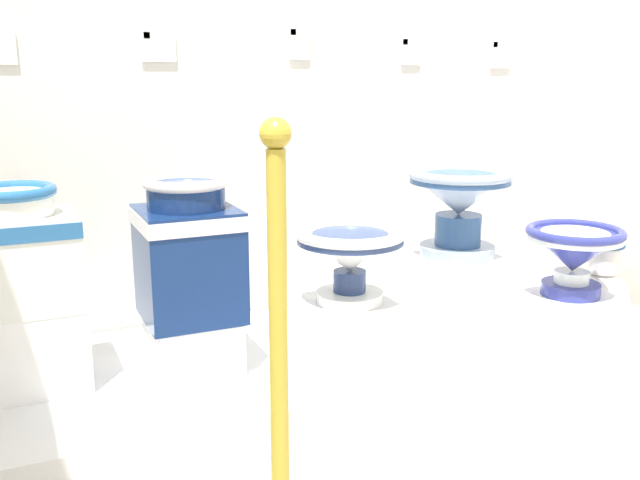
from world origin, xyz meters
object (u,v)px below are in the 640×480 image
Objects in this scene: antique_toilet_pale_glazed at (17,248)px; plinth_block_rightmost at (569,302)px; antique_toilet_central_ornate at (459,198)px; decorative_vase_spare at (601,286)px; plinth_block_leftmost at (192,342)px; stanchion_post_near_left at (280,470)px; info_placard_first at (0,47)px; info_placard_fifth at (501,53)px; info_placard_fourth at (411,50)px; antique_toilet_slender_white at (350,251)px; info_placard_third at (299,42)px; plinth_block_slender_white at (349,324)px; plinth_block_central_ornate at (455,288)px; antique_toilet_leftmost at (188,248)px; info_placard_second at (158,45)px; plinth_block_pale_glazed at (27,347)px; antique_toilet_rightmost at (574,250)px.

plinth_block_rightmost is at bearing -3.16° from antique_toilet_pale_glazed.
antique_toilet_pale_glazed reaches higher than plinth_block_rightmost.
antique_toilet_central_ornate is 1.10× the size of decorative_vase_spare.
stanchion_post_near_left is (-0.06, -0.99, 0.07)m from plinth_block_leftmost.
info_placard_fifth reaches higher than info_placard_first.
info_placard_fourth is 1.42m from decorative_vase_spare.
antique_toilet_slender_white is 0.94m from info_placard_third.
plinth_block_slender_white is 0.99× the size of plinth_block_rightmost.
stanchion_post_near_left is at bearing -72.96° from info_placard_first.
antique_toilet_central_ornate is at bearing 9.73° from antique_toilet_slender_white.
info_placard_fifth is (2.18, 0.43, 0.62)m from antique_toilet_pale_glazed.
info_placard_fifth is at bearing 27.53° from antique_toilet_slender_white.
plinth_block_central_ornate is 2.54× the size of info_placard_fifth.
stanchion_post_near_left is (-1.18, -1.03, -0.35)m from antique_toilet_central_ornate.
antique_toilet_leftmost reaches higher than plinth_block_leftmost.
antique_toilet_central_ornate is 3.56× the size of info_placard_first.
info_placard_second is at bearing 180.00° from info_placard_fifth.
antique_toilet_leftmost is 0.59m from antique_toilet_slender_white.
antique_toilet_pale_glazed reaches higher than plinth_block_slender_white.
info_placard_fourth reaches higher than antique_toilet_central_ornate.
plinth_block_pale_glazed is 3.16× the size of info_placard_first.
plinth_block_pale_glazed is 1.05m from info_placard_first.
plinth_block_pale_glazed is at bearing 178.87° from plinth_block_central_ornate.
plinth_block_central_ornate is at bearing 1.89° from antique_toilet_leftmost.
antique_toilet_slender_white is at bearing -152.47° from info_placard_fifth.
antique_toilet_rightmost is (0.54, -0.09, -0.25)m from antique_toilet_central_ornate.
stanchion_post_near_left is (-1.18, -1.03, 0.03)m from plinth_block_central_ornate.
stanchion_post_near_left reaches higher than plinth_block_rightmost.
info_placard_third is 1.12× the size of info_placard_fourth.
antique_toilet_pale_glazed is 0.95× the size of antique_toilet_central_ornate.
info_placard_fifth reaches higher than antique_toilet_rightmost.
info_placard_second reaches higher than info_placard_fourth.
decorative_vase_spare is 2.30m from stanchion_post_near_left.
info_placard_second reaches higher than plinth_block_slender_white.
antique_toilet_rightmost is 3.15× the size of info_placard_second.
plinth_block_pale_glazed is at bearing 0.00° from antique_toilet_pale_glazed.
antique_toilet_rightmost is at bearing -3.16° from antique_toilet_pale_glazed.
plinth_block_rightmost is (1.08, 0.00, -0.34)m from antique_toilet_slender_white.
plinth_block_leftmost is 0.76× the size of antique_toilet_central_ornate.
info_placard_fifth reaches higher than antique_toilet_slender_white.
antique_toilet_slender_white is 0.38× the size of stanchion_post_near_left.
antique_toilet_slender_white is at bearing -5.42° from plinth_block_leftmost.
antique_toilet_rightmost is 1.10× the size of decorative_vase_spare.
stanchion_post_near_left is (-0.64, -0.94, 0.07)m from plinth_block_slender_white.
antique_toilet_central_ornate is (0.00, 0.00, 0.38)m from plinth_block_central_ornate.
info_placard_fourth is 0.12× the size of stanchion_post_near_left.
antique_toilet_rightmost is at bearing 90.00° from plinth_block_rightmost.
stanchion_post_near_left reaches higher than plinth_block_leftmost.
decorative_vase_spare is (2.49, -0.42, -1.07)m from info_placard_first.
info_placard_fourth is (1.68, 0.43, 0.97)m from plinth_block_pale_glazed.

